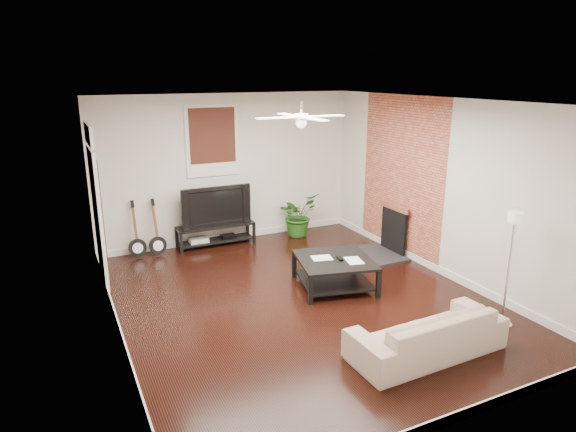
# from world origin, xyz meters

# --- Properties ---
(room) EXTENTS (5.01, 6.01, 2.81)m
(room) POSITION_xyz_m (0.00, 0.00, 1.40)
(room) COLOR black
(room) RESTS_ON ground
(brick_accent) EXTENTS (0.02, 2.20, 2.80)m
(brick_accent) POSITION_xyz_m (2.49, 1.00, 1.40)
(brick_accent) COLOR #B54D3A
(brick_accent) RESTS_ON floor
(fireplace) EXTENTS (0.80, 1.10, 0.92)m
(fireplace) POSITION_xyz_m (2.20, 1.00, 0.46)
(fireplace) COLOR black
(fireplace) RESTS_ON floor
(window_back) EXTENTS (1.00, 0.06, 1.30)m
(window_back) POSITION_xyz_m (-0.30, 2.97, 1.95)
(window_back) COLOR #37160F
(window_back) RESTS_ON wall_back
(door_left) EXTENTS (0.08, 1.00, 2.50)m
(door_left) POSITION_xyz_m (-2.46, 1.90, 1.25)
(door_left) COLOR white
(door_left) RESTS_ON wall_left
(tv_stand) EXTENTS (1.46, 0.39, 0.41)m
(tv_stand) POSITION_xyz_m (-0.37, 2.78, 0.20)
(tv_stand) COLOR black
(tv_stand) RESTS_ON floor
(tv) EXTENTS (1.31, 0.17, 0.75)m
(tv) POSITION_xyz_m (-0.37, 2.80, 0.79)
(tv) COLOR black
(tv) RESTS_ON tv_stand
(coffee_table) EXTENTS (1.30, 1.30, 0.46)m
(coffee_table) POSITION_xyz_m (0.67, 0.17, 0.23)
(coffee_table) COLOR black
(coffee_table) RESTS_ON floor
(sofa) EXTENTS (1.89, 0.78, 0.55)m
(sofa) POSITION_xyz_m (0.67, -1.92, 0.27)
(sofa) COLOR tan
(sofa) RESTS_ON floor
(floor_lamp) EXTENTS (0.26, 0.26, 1.53)m
(floor_lamp) POSITION_xyz_m (2.02, -1.82, 0.77)
(floor_lamp) COLOR white
(floor_lamp) RESTS_ON floor
(potted_plant) EXTENTS (0.98, 0.93, 0.85)m
(potted_plant) POSITION_xyz_m (1.30, 2.65, 0.43)
(potted_plant) COLOR #235919
(potted_plant) RESTS_ON floor
(guitar_left) EXTENTS (0.33, 0.24, 1.02)m
(guitar_left) POSITION_xyz_m (-1.82, 2.75, 0.51)
(guitar_left) COLOR black
(guitar_left) RESTS_ON floor
(guitar_right) EXTENTS (0.35, 0.27, 1.02)m
(guitar_right) POSITION_xyz_m (-1.47, 2.72, 0.51)
(guitar_right) COLOR black
(guitar_right) RESTS_ON floor
(ceiling_fan) EXTENTS (1.24, 1.24, 0.32)m
(ceiling_fan) POSITION_xyz_m (0.00, 0.00, 2.60)
(ceiling_fan) COLOR white
(ceiling_fan) RESTS_ON ceiling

